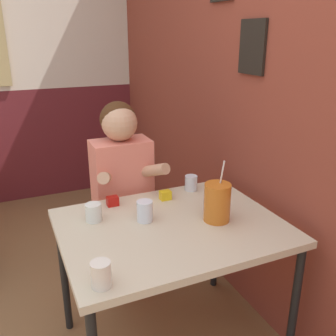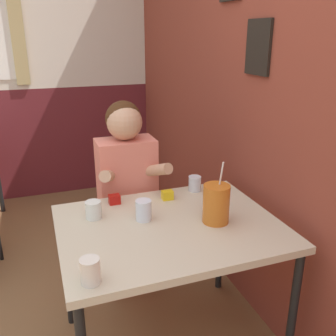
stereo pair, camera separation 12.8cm
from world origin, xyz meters
name	(u,v)px [view 1 (the left image)]	position (x,y,z in m)	size (l,w,h in m)	color
brick_wall_right	(194,71)	(1.28, 1.38, 1.35)	(0.08, 4.77, 2.70)	brown
main_table	(172,236)	(0.66, 0.41, 0.68)	(1.04, 0.81, 0.75)	beige
person_seated	(123,199)	(0.59, 0.96, 0.66)	(0.42, 0.41, 1.25)	#EA7F6B
cocktail_pitcher	(218,202)	(0.88, 0.36, 0.84)	(0.13, 0.13, 0.31)	#C6661E
glass_near_pitcher	(145,211)	(0.56, 0.49, 0.80)	(0.08, 0.08, 0.10)	silver
glass_center	(94,212)	(0.33, 0.59, 0.79)	(0.08, 0.08, 0.09)	silver
glass_far_side	(102,274)	(0.24, 0.09, 0.80)	(0.07, 0.07, 0.10)	silver
glass_by_brick	(192,183)	(0.94, 0.74, 0.79)	(0.07, 0.07, 0.09)	silver
condiment_ketchup	(113,201)	(0.46, 0.72, 0.77)	(0.06, 0.04, 0.05)	#B7140F
condiment_mustard	(166,195)	(0.75, 0.68, 0.77)	(0.06, 0.04, 0.05)	yellow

